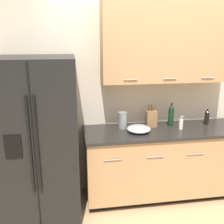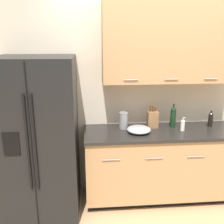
{
  "view_description": "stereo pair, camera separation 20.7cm",
  "coord_description": "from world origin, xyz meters",
  "px_view_note": "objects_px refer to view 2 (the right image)",
  "views": [
    {
      "loc": [
        -0.97,
        -2.19,
        2.02
      ],
      "look_at": [
        -0.51,
        0.76,
        1.17
      ],
      "focal_mm": 42.0,
      "sensor_mm": 36.0,
      "label": 1
    },
    {
      "loc": [
        -0.77,
        -2.21,
        2.02
      ],
      "look_at": [
        -0.51,
        0.76,
        1.17
      ],
      "focal_mm": 42.0,
      "sensor_mm": 36.0,
      "label": 2
    }
  ],
  "objects_px": {
    "wine_bottle": "(173,117)",
    "mixing_bowl": "(139,129)",
    "knife_block": "(153,119)",
    "refrigerator": "(39,137)",
    "oil_bottle": "(211,119)",
    "steel_canister": "(123,120)",
    "soap_dispenser": "(183,125)"
  },
  "relations": [
    {
      "from": "wine_bottle",
      "to": "mixing_bowl",
      "type": "xyz_separation_m",
      "value": [
        -0.47,
        -0.17,
        -0.1
      ]
    },
    {
      "from": "knife_block",
      "to": "steel_canister",
      "type": "bearing_deg",
      "value": -178.26
    },
    {
      "from": "oil_bottle",
      "to": "mixing_bowl",
      "type": "relative_size",
      "value": 0.71
    },
    {
      "from": "steel_canister",
      "to": "mixing_bowl",
      "type": "height_order",
      "value": "steel_canister"
    },
    {
      "from": "wine_bottle",
      "to": "steel_canister",
      "type": "xyz_separation_m",
      "value": [
        -0.63,
        -0.01,
        -0.03
      ]
    },
    {
      "from": "knife_block",
      "to": "steel_canister",
      "type": "xyz_separation_m",
      "value": [
        -0.37,
        -0.01,
        -0.0
      ]
    },
    {
      "from": "knife_block",
      "to": "mixing_bowl",
      "type": "bearing_deg",
      "value": -139.39
    },
    {
      "from": "wine_bottle",
      "to": "soap_dispenser",
      "type": "xyz_separation_m",
      "value": [
        0.08,
        -0.15,
        -0.07
      ]
    },
    {
      "from": "refrigerator",
      "to": "soap_dispenser",
      "type": "xyz_separation_m",
      "value": [
        1.71,
        0.06,
        0.07
      ]
    },
    {
      "from": "refrigerator",
      "to": "oil_bottle",
      "type": "bearing_deg",
      "value": 4.98
    },
    {
      "from": "oil_bottle",
      "to": "refrigerator",
      "type": "bearing_deg",
      "value": -175.02
    },
    {
      "from": "oil_bottle",
      "to": "steel_canister",
      "type": "xyz_separation_m",
      "value": [
        -1.12,
        0.02,
        0.01
      ]
    },
    {
      "from": "wine_bottle",
      "to": "mixing_bowl",
      "type": "distance_m",
      "value": 0.51
    },
    {
      "from": "knife_block",
      "to": "oil_bottle",
      "type": "distance_m",
      "value": 0.75
    },
    {
      "from": "soap_dispenser",
      "to": "oil_bottle",
      "type": "bearing_deg",
      "value": 17.22
    },
    {
      "from": "soap_dispenser",
      "to": "steel_canister",
      "type": "bearing_deg",
      "value": 168.5
    },
    {
      "from": "refrigerator",
      "to": "oil_bottle",
      "type": "height_order",
      "value": "refrigerator"
    },
    {
      "from": "soap_dispenser",
      "to": "steel_canister",
      "type": "height_order",
      "value": "steel_canister"
    },
    {
      "from": "refrigerator",
      "to": "soap_dispenser",
      "type": "relative_size",
      "value": 10.88
    },
    {
      "from": "wine_bottle",
      "to": "mixing_bowl",
      "type": "bearing_deg",
      "value": -159.92
    },
    {
      "from": "soap_dispenser",
      "to": "steel_canister",
      "type": "relative_size",
      "value": 0.75
    },
    {
      "from": "refrigerator",
      "to": "mixing_bowl",
      "type": "relative_size",
      "value": 6.36
    },
    {
      "from": "knife_block",
      "to": "soap_dispenser",
      "type": "bearing_deg",
      "value": -24.77
    },
    {
      "from": "refrigerator",
      "to": "oil_bottle",
      "type": "relative_size",
      "value": 8.9
    },
    {
      "from": "knife_block",
      "to": "oil_bottle",
      "type": "bearing_deg",
      "value": -2.17
    },
    {
      "from": "steel_canister",
      "to": "mixing_bowl",
      "type": "relative_size",
      "value": 0.78
    },
    {
      "from": "refrigerator",
      "to": "steel_canister",
      "type": "relative_size",
      "value": 8.2
    },
    {
      "from": "refrigerator",
      "to": "wine_bottle",
      "type": "bearing_deg",
      "value": 7.22
    },
    {
      "from": "steel_canister",
      "to": "mixing_bowl",
      "type": "xyz_separation_m",
      "value": [
        0.17,
        -0.17,
        -0.07
      ]
    },
    {
      "from": "mixing_bowl",
      "to": "soap_dispenser",
      "type": "bearing_deg",
      "value": 2.26
    },
    {
      "from": "oil_bottle",
      "to": "mixing_bowl",
      "type": "bearing_deg",
      "value": -171.14
    },
    {
      "from": "wine_bottle",
      "to": "oil_bottle",
      "type": "distance_m",
      "value": 0.49
    }
  ]
}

